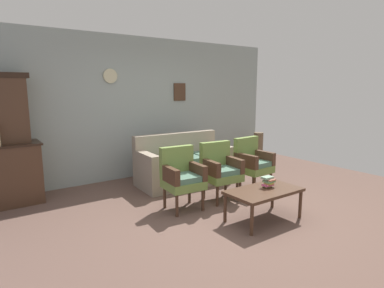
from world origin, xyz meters
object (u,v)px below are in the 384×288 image
at_px(floor_vase_by_wall, 258,147).
at_px(floral_couch, 184,166).
at_px(armchair_row_middle, 220,168).
at_px(armchair_near_couch_end, 252,161).
at_px(coffee_table, 264,193).
at_px(armchair_by_doorway, 182,175).
at_px(book_stack_on_table, 268,181).
at_px(side_cabinet, 0,175).

bearing_deg(floor_vase_by_wall, floral_couch, -168.96).
height_order(armchair_row_middle, armchair_near_couch_end, same).
height_order(floral_couch, armchair_row_middle, same).
relative_size(armchair_near_couch_end, coffee_table, 0.90).
relative_size(armchair_by_doorway, armchair_row_middle, 1.00).
relative_size(armchair_by_doorway, floor_vase_by_wall, 1.31).
xyz_separation_m(armchair_row_middle, armchair_near_couch_end, (0.76, 0.05, 0.00)).
distance_m(floral_couch, coffee_table, 2.03).
bearing_deg(book_stack_on_table, coffee_table, -161.46).
xyz_separation_m(armchair_by_doorway, armchair_row_middle, (0.71, -0.01, 0.00)).
height_order(armchair_by_doorway, armchair_near_couch_end, same).
bearing_deg(armchair_by_doorway, side_cabinet, 142.49).
distance_m(coffee_table, book_stack_on_table, 0.18).
distance_m(side_cabinet, floor_vase_by_wall, 5.34).
bearing_deg(floor_vase_by_wall, coffee_table, -135.46).
bearing_deg(armchair_near_couch_end, book_stack_on_table, -125.35).
distance_m(armchair_by_doorway, floor_vase_by_wall, 3.56).
height_order(coffee_table, book_stack_on_table, book_stack_on_table).
height_order(armchair_near_couch_end, book_stack_on_table, armchair_near_couch_end).
bearing_deg(floor_vase_by_wall, armchair_by_doorway, -154.37).
bearing_deg(armchair_near_couch_end, armchair_row_middle, -176.09).
xyz_separation_m(armchair_near_couch_end, book_stack_on_table, (-0.69, -0.97, 0.00)).
height_order(floral_couch, book_stack_on_table, floral_couch).
bearing_deg(floral_couch, armchair_by_doorway, -124.87).
distance_m(coffee_table, floor_vase_by_wall, 3.58).
bearing_deg(armchair_near_couch_end, coffee_table, -128.86).
xyz_separation_m(floral_couch, armchair_row_middle, (-0.02, -1.07, 0.17)).
height_order(floral_couch, armchair_by_doorway, same).
distance_m(armchair_by_doorway, coffee_table, 1.18).
xyz_separation_m(floral_couch, floor_vase_by_wall, (2.47, 0.48, 0.02)).
xyz_separation_m(side_cabinet, floor_vase_by_wall, (5.34, -0.10, -0.12)).
height_order(coffee_table, floor_vase_by_wall, floor_vase_by_wall).
bearing_deg(armchair_by_doorway, book_stack_on_table, -49.88).
bearing_deg(armchair_row_middle, coffee_table, -93.35).
height_order(side_cabinet, floor_vase_by_wall, side_cabinet).
distance_m(floral_couch, armchair_near_couch_end, 1.27).
relative_size(book_stack_on_table, floor_vase_by_wall, 0.25).
bearing_deg(floral_couch, book_stack_on_table, -88.64).
bearing_deg(book_stack_on_table, floral_couch, 91.36).
relative_size(side_cabinet, floor_vase_by_wall, 1.68).
distance_m(side_cabinet, floral_couch, 2.93).
distance_m(side_cabinet, coffee_table, 3.82).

